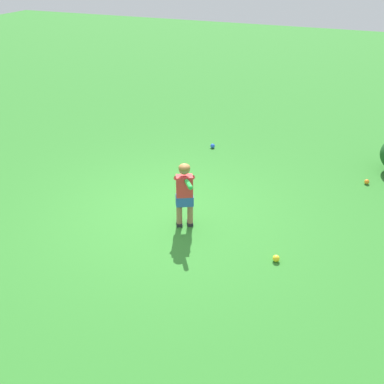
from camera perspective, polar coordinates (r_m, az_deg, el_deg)
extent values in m
plane|color=#2D7528|center=(7.38, -2.93, -2.72)|extent=(40.00, 40.00, 0.00)
cube|color=#232328|center=(7.07, -1.63, -4.06)|extent=(0.15, 0.17, 0.05)
cylinder|color=#996B4C|center=(6.95, -1.64, -2.88)|extent=(0.09, 0.09, 0.34)
cube|color=#232328|center=(7.08, -0.25, -3.99)|extent=(0.15, 0.17, 0.05)
cylinder|color=#996B4C|center=(6.96, -0.24, -2.81)|extent=(0.09, 0.09, 0.34)
cube|color=#2856A8|center=(6.82, -0.96, -1.06)|extent=(0.31, 0.26, 0.16)
cube|color=red|center=(6.70, -0.97, 0.78)|extent=(0.29, 0.25, 0.34)
sphere|color=#996B4C|center=(6.57, -0.99, 2.97)|extent=(0.17, 0.17, 0.17)
ellipsoid|color=olive|center=(6.55, -0.99, 3.16)|extent=(0.23, 0.23, 0.11)
sphere|color=green|center=(6.78, -1.07, 2.01)|extent=(0.04, 0.04, 0.04)
cylinder|color=black|center=(6.70, -0.92, 1.76)|extent=(0.10, 0.13, 0.05)
cylinder|color=green|center=(6.48, -0.50, 1.08)|extent=(0.25, 0.32, 0.11)
sphere|color=green|center=(6.32, -0.18, 0.57)|extent=(0.07, 0.07, 0.07)
cylinder|color=red|center=(6.74, -1.34, 1.96)|extent=(0.15, 0.31, 0.14)
cylinder|color=red|center=(6.75, -0.76, 1.98)|extent=(0.31, 0.16, 0.14)
sphere|color=orange|center=(8.86, 21.51, 1.23)|extent=(0.09, 0.09, 0.09)
sphere|color=yellow|center=(6.40, 10.74, -8.37)|extent=(0.10, 0.10, 0.10)
sphere|color=blue|center=(9.76, 2.66, 5.94)|extent=(0.10, 0.10, 0.10)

